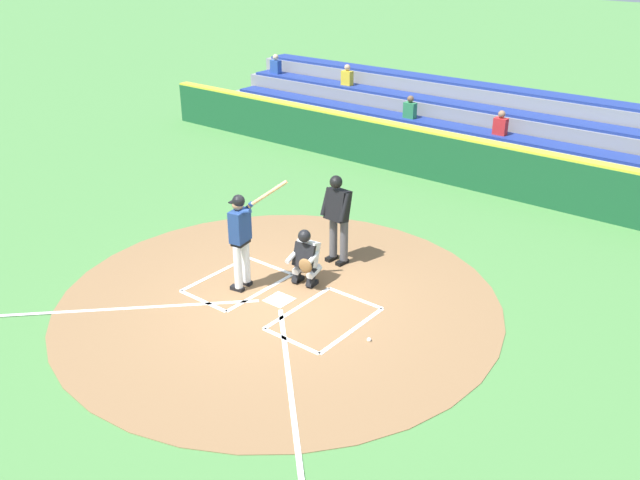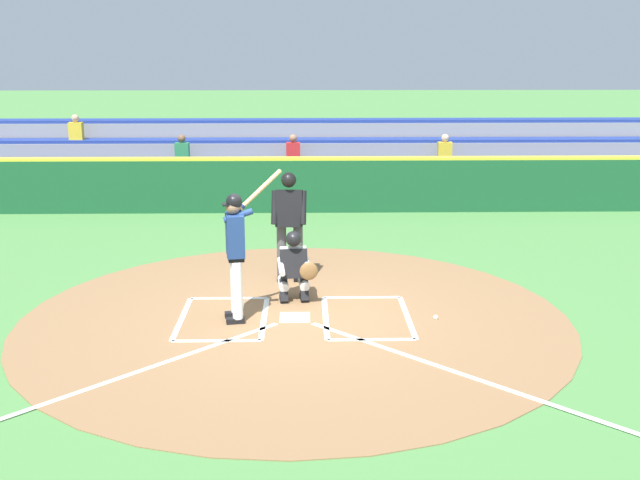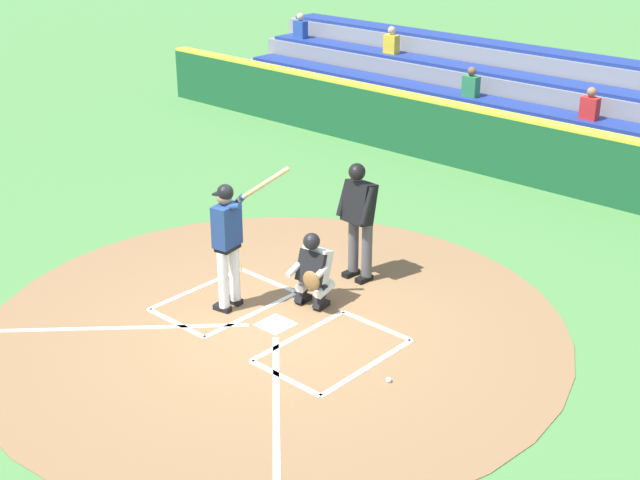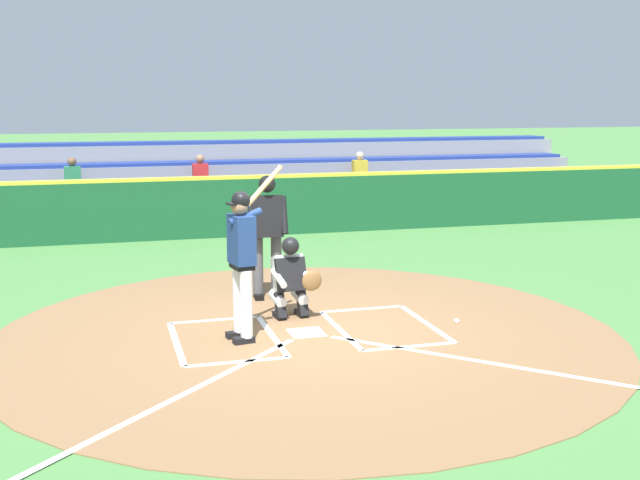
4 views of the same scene
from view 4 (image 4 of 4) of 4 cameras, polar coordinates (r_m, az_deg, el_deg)
ground_plane at (r=10.30m, az=-0.97°, el=-6.70°), size 120.00×120.00×0.00m
dirt_circle at (r=10.30m, az=-0.97°, el=-6.67°), size 8.00×8.00×0.01m
home_plate_and_chalk at (r=9.49m, az=0.39°, el=-8.10°), size 7.93×4.91×0.01m
batter at (r=9.80m, az=-5.58°, el=-0.99°), size 0.86×0.84×2.13m
catcher at (r=10.88m, az=-2.08°, el=-2.58°), size 0.64×0.62×1.13m
plate_umpire at (r=11.83m, az=-3.80°, el=0.85°), size 0.60×0.44×1.86m
baseball at (r=10.88m, az=9.73°, el=-5.72°), size 0.07×0.07×0.07m
backstop_wall at (r=17.38m, az=-7.26°, el=2.37°), size 22.00×0.36×1.31m
bleacher_stand at (r=20.02m, az=-8.40°, el=3.52°), size 20.00×3.40×2.10m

